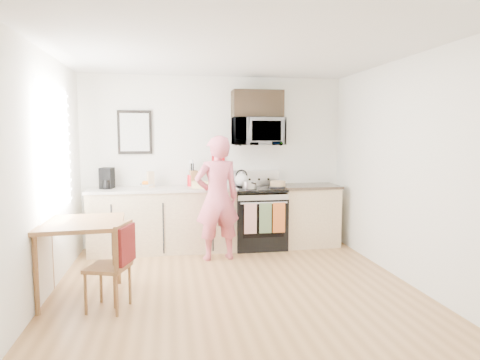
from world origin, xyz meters
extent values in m
plane|color=olive|center=(0.00, 0.00, 0.00)|extent=(4.60, 4.60, 0.00)
cube|color=white|center=(0.00, 2.30, 1.30)|extent=(4.00, 0.04, 2.60)
cube|color=white|center=(0.00, -2.30, 1.30)|extent=(4.00, 0.04, 2.60)
cube|color=white|center=(-2.00, 0.00, 1.30)|extent=(0.04, 4.60, 2.60)
cube|color=white|center=(2.00, 0.00, 1.30)|extent=(0.04, 4.60, 2.60)
cube|color=silver|center=(0.00, 0.00, 2.60)|extent=(4.00, 4.60, 0.04)
cube|color=white|center=(-1.98, 0.80, 1.55)|extent=(0.02, 1.40, 1.50)
cube|color=white|center=(-1.97, 0.80, 1.55)|extent=(0.01, 1.30, 1.40)
cube|color=tan|center=(-0.80, 2.00, 0.45)|extent=(2.10, 0.60, 0.90)
cube|color=beige|center=(-0.80, 2.00, 0.92)|extent=(2.14, 0.64, 0.04)
cube|color=tan|center=(1.43, 2.00, 0.45)|extent=(0.84, 0.60, 0.90)
cube|color=black|center=(1.43, 2.00, 0.92)|extent=(0.88, 0.64, 0.04)
cube|color=black|center=(0.63, 1.97, 0.39)|extent=(0.76, 0.65, 0.77)
cube|color=black|center=(0.63, 1.66, 0.45)|extent=(0.61, 0.02, 0.45)
cube|color=#BCBCC1|center=(0.63, 1.66, 0.78)|extent=(0.74, 0.02, 0.14)
cylinder|color=#BCBCC1|center=(0.63, 1.61, 0.74)|extent=(0.68, 0.02, 0.02)
cube|color=black|center=(0.63, 1.97, 0.90)|extent=(0.76, 0.65, 0.04)
cube|color=#BCBCC1|center=(0.63, 2.25, 1.04)|extent=(0.76, 0.08, 0.24)
cube|color=white|center=(0.43, 1.61, 0.52)|extent=(0.18, 0.02, 0.44)
cube|color=#4D6543|center=(0.65, 1.61, 0.52)|extent=(0.18, 0.02, 0.44)
cube|color=#BF431C|center=(0.85, 1.61, 0.52)|extent=(0.18, 0.02, 0.44)
imported|color=#BCBCC1|center=(0.63, 2.08, 1.76)|extent=(0.76, 0.51, 0.42)
cube|color=black|center=(0.63, 2.12, 2.18)|extent=(0.76, 0.35, 0.40)
cube|color=black|center=(-1.20, 2.28, 1.75)|extent=(0.50, 0.03, 0.65)
cube|color=#B9BDB3|center=(-1.20, 2.26, 1.75)|extent=(0.42, 0.01, 0.56)
cube|color=red|center=(0.05, 2.28, 1.30)|extent=(0.20, 0.02, 0.20)
imported|color=#B53149|center=(-0.06, 1.45, 0.85)|extent=(0.68, 0.50, 1.70)
cube|color=brown|center=(-1.64, 0.28, 0.80)|extent=(0.87, 0.87, 0.04)
cylinder|color=brown|center=(-1.97, -0.11, 0.39)|extent=(0.05, 0.05, 0.78)
cylinder|color=brown|center=(-1.25, -0.06, 0.39)|extent=(0.05, 0.05, 0.78)
cylinder|color=brown|center=(-2.02, 0.61, 0.39)|extent=(0.05, 0.05, 0.78)
cylinder|color=brown|center=(-1.30, 0.66, 0.39)|extent=(0.05, 0.05, 0.78)
cube|color=brown|center=(-1.32, -0.08, 0.42)|extent=(0.46, 0.46, 0.04)
cube|color=brown|center=(-1.15, -0.13, 0.65)|extent=(0.15, 0.36, 0.44)
cube|color=#56140E|center=(-1.13, -0.14, 0.66)|extent=(0.16, 0.33, 0.37)
cylinder|color=brown|center=(-1.52, -0.18, 0.20)|extent=(0.03, 0.03, 0.40)
cylinder|color=brown|center=(-1.22, -0.28, 0.20)|extent=(0.03, 0.03, 0.40)
cylinder|color=brown|center=(-1.42, 0.12, 0.20)|extent=(0.03, 0.03, 0.40)
cylinder|color=brown|center=(-1.12, 0.02, 0.20)|extent=(0.03, 0.03, 0.40)
cube|color=brown|center=(-0.34, 2.15, 1.06)|extent=(0.13, 0.17, 0.24)
cylinder|color=red|center=(-0.37, 2.15, 1.02)|extent=(0.13, 0.13, 0.17)
imported|color=silver|center=(-1.03, 2.11, 0.97)|extent=(0.23, 0.23, 0.05)
cube|color=tan|center=(-0.98, 2.07, 1.06)|extent=(0.12, 0.12, 0.24)
cube|color=black|center=(-1.59, 2.07, 1.09)|extent=(0.21, 0.24, 0.30)
cylinder|color=black|center=(-1.59, 1.98, 1.02)|extent=(0.11, 0.11, 0.11)
cube|color=#DCC473|center=(-0.24, 1.89, 0.99)|extent=(0.30, 0.20, 0.10)
cylinder|color=black|center=(0.91, 1.92, 0.93)|extent=(0.28, 0.28, 0.02)
cylinder|color=tan|center=(0.91, 1.92, 0.98)|extent=(0.23, 0.23, 0.08)
sphere|color=silver|center=(0.38, 2.09, 1.03)|extent=(0.21, 0.21, 0.21)
cone|color=silver|center=(0.38, 2.09, 1.14)|extent=(0.07, 0.07, 0.07)
torus|color=black|center=(0.38, 2.09, 1.09)|extent=(0.19, 0.02, 0.19)
cylinder|color=#BCBCC1|center=(0.46, 1.85, 0.98)|extent=(0.21, 0.21, 0.11)
cylinder|color=black|center=(0.48, 1.69, 1.02)|extent=(0.05, 0.19, 0.02)
camera|label=1|loc=(-0.72, -4.30, 1.71)|focal=32.00mm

